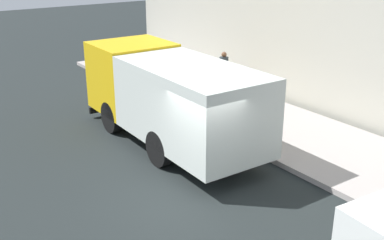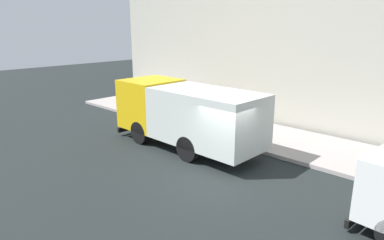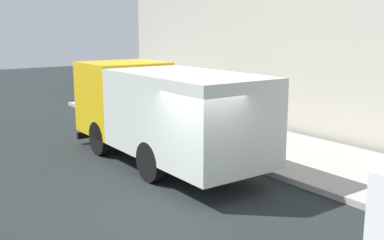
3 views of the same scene
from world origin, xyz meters
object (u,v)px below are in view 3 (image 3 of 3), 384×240
large_utility_truck (162,109)px  pedestrian_third (179,99)px  street_sign_post (210,106)px  pedestrian_standing (218,101)px  pedestrian_walking (200,113)px

large_utility_truck → pedestrian_third: size_ratio=4.46×
street_sign_post → large_utility_truck: bearing=-172.8°
large_utility_truck → pedestrian_standing: size_ratio=4.44×
large_utility_truck → pedestrian_third: bearing=51.2°
pedestrian_third → street_sign_post: size_ratio=0.75×
pedestrian_standing → street_sign_post: bearing=6.2°
street_sign_post → pedestrian_standing: bearing=46.5°
large_utility_truck → pedestrian_walking: size_ratio=4.55×
large_utility_truck → street_sign_post: large_utility_truck is taller
pedestrian_third → street_sign_post: street_sign_post is taller
pedestrian_third → pedestrian_walking: bearing=178.6°
large_utility_truck → pedestrian_walking: 3.08m
street_sign_post → pedestrian_third: bearing=67.6°
pedestrian_walking → pedestrian_standing: (2.17, 1.64, 0.02)m
large_utility_truck → pedestrian_standing: bearing=34.5°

